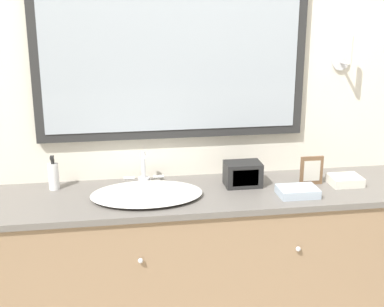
{
  "coord_description": "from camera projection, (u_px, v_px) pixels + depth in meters",
  "views": [
    {
      "loc": [
        -0.47,
        -2.12,
        1.8
      ],
      "look_at": [
        -0.1,
        0.3,
        1.06
      ],
      "focal_mm": 50.0,
      "sensor_mm": 36.0,
      "label": 1
    }
  ],
  "objects": [
    {
      "name": "wall_back",
      "position": [
        201.0,
        96.0,
        2.77
      ],
      "size": [
        8.0,
        0.18,
        2.55
      ],
      "color": "silver",
      "rests_on": "ground_plane"
    },
    {
      "name": "vanity_counter",
      "position": [
        210.0,
        269.0,
        2.75
      ],
      "size": [
        2.1,
        0.52,
        0.86
      ],
      "color": "#937556",
      "rests_on": "ground_plane"
    },
    {
      "name": "sink_basin",
      "position": [
        147.0,
        193.0,
        2.55
      ],
      "size": [
        0.54,
        0.41,
        0.17
      ],
      "color": "white",
      "rests_on": "vanity_counter"
    },
    {
      "name": "soap_bottle",
      "position": [
        54.0,
        176.0,
        2.64
      ],
      "size": [
        0.05,
        0.05,
        0.17
      ],
      "color": "white",
      "rests_on": "vanity_counter"
    },
    {
      "name": "appliance_box",
      "position": [
        243.0,
        174.0,
        2.69
      ],
      "size": [
        0.18,
        0.12,
        0.12
      ],
      "color": "black",
      "rests_on": "vanity_counter"
    },
    {
      "name": "picture_frame",
      "position": [
        312.0,
        170.0,
        2.7
      ],
      "size": [
        0.12,
        0.01,
        0.15
      ],
      "color": "brown",
      "rests_on": "vanity_counter"
    },
    {
      "name": "hand_towel_near_sink",
      "position": [
        345.0,
        180.0,
        2.71
      ],
      "size": [
        0.16,
        0.13,
        0.04
      ],
      "color": "silver",
      "rests_on": "vanity_counter"
    },
    {
      "name": "hand_towel_far_corner",
      "position": [
        298.0,
        191.0,
        2.57
      ],
      "size": [
        0.19,
        0.14,
        0.04
      ],
      "color": "#A8B7C6",
      "rests_on": "vanity_counter"
    }
  ]
}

